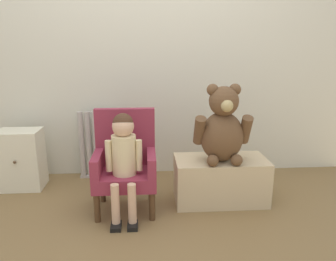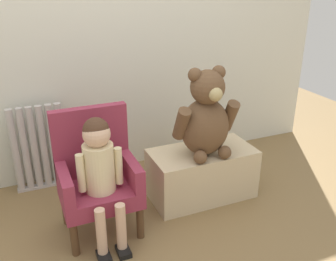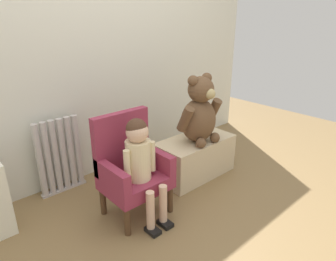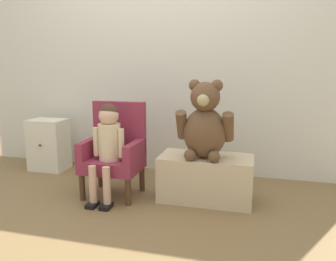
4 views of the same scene
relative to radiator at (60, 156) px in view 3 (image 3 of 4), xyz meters
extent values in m
plane|color=brown|center=(0.44, -1.12, -0.31)|extent=(6.00, 6.00, 0.00)
cube|color=silver|center=(0.44, 0.12, 0.89)|extent=(3.80, 0.05, 2.40)
cylinder|color=#B7B1AD|center=(-0.16, 0.00, 0.01)|extent=(0.05, 0.05, 0.60)
cylinder|color=#B7B1AD|center=(-0.09, 0.00, 0.01)|extent=(0.05, 0.05, 0.60)
cylinder|color=#B7B1AD|center=(-0.03, 0.00, 0.01)|extent=(0.05, 0.05, 0.60)
cylinder|color=#B7B1AD|center=(0.03, 0.00, 0.01)|extent=(0.05, 0.05, 0.60)
cylinder|color=#B7B1AD|center=(0.09, 0.00, 0.01)|extent=(0.05, 0.05, 0.60)
cylinder|color=#B7B1AD|center=(0.15, 0.00, 0.01)|extent=(0.05, 0.05, 0.60)
cube|color=#B7B1AD|center=(0.00, 0.00, -0.30)|extent=(0.37, 0.05, 0.02)
cube|color=maroon|center=(0.27, -0.65, -0.05)|extent=(0.44, 0.37, 0.10)
cube|color=maroon|center=(0.27, -0.50, 0.22)|extent=(0.44, 0.06, 0.43)
cube|color=maroon|center=(0.08, -0.65, 0.07)|extent=(0.06, 0.37, 0.14)
cube|color=maroon|center=(0.46, -0.65, 0.07)|extent=(0.06, 0.37, 0.14)
cylinder|color=#4C331E|center=(0.08, -0.80, -0.20)|extent=(0.04, 0.04, 0.21)
cylinder|color=#4C331E|center=(0.46, -0.80, -0.20)|extent=(0.04, 0.04, 0.21)
cylinder|color=#4C331E|center=(0.08, -0.50, -0.20)|extent=(0.04, 0.04, 0.21)
cylinder|color=#4C331E|center=(0.46, -0.50, -0.20)|extent=(0.04, 0.04, 0.21)
cylinder|color=beige|center=(0.27, -0.69, 0.14)|extent=(0.17, 0.17, 0.28)
sphere|color=#D8AD8E|center=(0.27, -0.69, 0.34)|extent=(0.15, 0.15, 0.15)
sphere|color=#472D1E|center=(0.27, -0.69, 0.36)|extent=(0.14, 0.14, 0.14)
cylinder|color=#D8AD8E|center=(0.22, -0.88, -0.14)|extent=(0.06, 0.06, 0.28)
cube|color=black|center=(0.22, -0.90, -0.29)|extent=(0.07, 0.11, 0.03)
cylinder|color=#D8AD8E|center=(0.33, -0.88, -0.14)|extent=(0.06, 0.06, 0.28)
cube|color=black|center=(0.33, -0.90, -0.29)|extent=(0.07, 0.11, 0.03)
cylinder|color=beige|center=(0.17, -0.71, 0.14)|extent=(0.04, 0.04, 0.22)
cylinder|color=beige|center=(0.38, -0.71, 0.14)|extent=(0.04, 0.04, 0.22)
cube|color=#CBB58F|center=(1.00, -0.55, -0.13)|extent=(0.70, 0.36, 0.35)
ellipsoid|color=brown|center=(0.98, -0.58, 0.22)|extent=(0.32, 0.27, 0.37)
sphere|color=brown|center=(0.98, -0.59, 0.49)|extent=(0.22, 0.22, 0.22)
sphere|color=tan|center=(0.98, -0.69, 0.48)|extent=(0.09, 0.09, 0.09)
sphere|color=brown|center=(0.90, -0.58, 0.57)|extent=(0.09, 0.09, 0.09)
sphere|color=brown|center=(1.07, -0.58, 0.57)|extent=(0.09, 0.09, 0.09)
cylinder|color=brown|center=(0.81, -0.59, 0.28)|extent=(0.08, 0.16, 0.23)
cylinder|color=brown|center=(1.15, -0.59, 0.28)|extent=(0.08, 0.16, 0.23)
sphere|color=brown|center=(0.90, -0.70, 0.08)|extent=(0.09, 0.09, 0.09)
sphere|color=brown|center=(1.07, -0.70, 0.08)|extent=(0.09, 0.09, 0.09)
camera|label=1|loc=(0.43, -2.87, 0.88)|focal=35.00mm
camera|label=2|loc=(-0.09, -2.51, 1.14)|focal=40.00mm
camera|label=3|loc=(-0.79, -2.17, 1.06)|focal=32.00mm
camera|label=4|loc=(1.33, -2.94, 0.70)|focal=35.00mm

